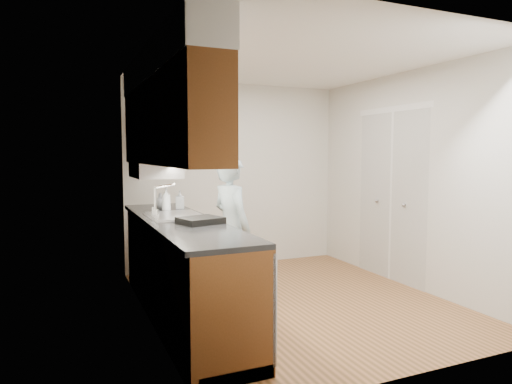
% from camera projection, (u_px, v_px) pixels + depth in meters
% --- Properties ---
extents(floor, '(3.50, 3.50, 0.00)m').
position_uv_depth(floor, '(295.00, 301.00, 4.79)').
color(floor, '#A1663D').
rests_on(floor, ground).
extents(ceiling, '(3.50, 3.50, 0.00)m').
position_uv_depth(ceiling, '(296.00, 59.00, 4.58)').
color(ceiling, white).
rests_on(ceiling, wall_left).
extents(wall_left, '(0.02, 3.50, 2.50)m').
position_uv_depth(wall_left, '(148.00, 187.00, 4.10)').
color(wall_left, beige).
rests_on(wall_left, floor).
extents(wall_right, '(0.02, 3.50, 2.50)m').
position_uv_depth(wall_right, '(410.00, 179.00, 5.28)').
color(wall_right, beige).
rests_on(wall_right, floor).
extents(wall_back, '(3.00, 0.02, 2.50)m').
position_uv_depth(wall_back, '(235.00, 175.00, 6.29)').
color(wall_back, beige).
rests_on(wall_back, floor).
extents(counter, '(0.64, 2.80, 1.30)m').
position_uv_depth(counter, '(182.00, 267.00, 4.28)').
color(counter, brown).
rests_on(counter, floor).
extents(upper_cabinets, '(0.47, 2.80, 1.21)m').
position_uv_depth(upper_cabinets, '(164.00, 110.00, 4.14)').
color(upper_cabinets, brown).
rests_on(upper_cabinets, wall_left).
extents(closet_door, '(0.02, 1.22, 2.05)m').
position_uv_depth(closet_door, '(391.00, 197.00, 5.57)').
color(closet_door, silver).
rests_on(closet_door, wall_right).
extents(floor_mat, '(0.58, 0.82, 0.01)m').
position_uv_depth(floor_mat, '(232.00, 300.00, 4.81)').
color(floor_mat, slate).
rests_on(floor_mat, floor).
extents(person, '(0.53, 0.68, 1.71)m').
position_uv_depth(person, '(232.00, 219.00, 4.74)').
color(person, '#95ACB6').
rests_on(person, floor_mat).
extents(soap_bottle_a, '(0.10, 0.10, 0.25)m').
position_uv_depth(soap_bottle_a, '(166.00, 200.00, 4.78)').
color(soap_bottle_a, silver).
rests_on(soap_bottle_a, counter).
extents(soap_bottle_b, '(0.11, 0.11, 0.20)m').
position_uv_depth(soap_bottle_b, '(180.00, 199.00, 5.07)').
color(soap_bottle_b, silver).
rests_on(soap_bottle_b, counter).
extents(soap_bottle_c, '(0.18, 0.18, 0.18)m').
position_uv_depth(soap_bottle_c, '(160.00, 201.00, 5.05)').
color(soap_bottle_c, silver).
rests_on(soap_bottle_c, counter).
extents(dish_rack, '(0.41, 0.38, 0.05)m').
position_uv_depth(dish_rack, '(201.00, 220.00, 3.98)').
color(dish_rack, black).
rests_on(dish_rack, counter).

